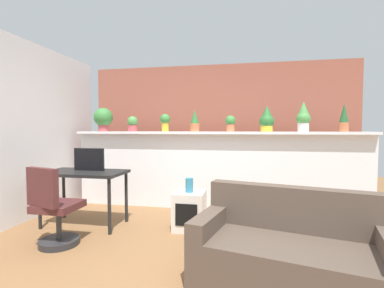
% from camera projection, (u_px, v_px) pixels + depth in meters
% --- Properties ---
extents(ground_plane, '(12.00, 12.00, 0.00)m').
position_uv_depth(ground_plane, '(191.00, 266.00, 2.71)').
color(ground_plane, brown).
extents(divider_wall, '(4.78, 0.16, 1.25)m').
position_uv_depth(divider_wall, '(215.00, 172.00, 4.63)').
color(divider_wall, white).
rests_on(divider_wall, ground).
extents(plant_shelf, '(4.78, 0.32, 0.04)m').
position_uv_depth(plant_shelf, '(215.00, 133.00, 4.56)').
color(plant_shelf, white).
rests_on(plant_shelf, divider_wall).
extents(brick_wall_behind, '(4.78, 0.10, 2.50)m').
position_uv_depth(brick_wall_behind, '(219.00, 133.00, 5.19)').
color(brick_wall_behind, '#9E5442').
rests_on(brick_wall_behind, ground).
extents(potted_plant_0, '(0.33, 0.33, 0.41)m').
position_uv_depth(potted_plant_0, '(103.00, 118.00, 4.94)').
color(potted_plant_0, '#B7474C').
rests_on(potted_plant_0, plant_shelf).
extents(potted_plant_1, '(0.18, 0.18, 0.26)m').
position_uv_depth(potted_plant_1, '(133.00, 124.00, 4.86)').
color(potted_plant_1, '#B7474C').
rests_on(potted_plant_1, plant_shelf).
extents(potted_plant_2, '(0.17, 0.17, 0.30)m').
position_uv_depth(potted_plant_2, '(165.00, 121.00, 4.70)').
color(potted_plant_2, gold).
rests_on(potted_plant_2, plant_shelf).
extents(potted_plant_3, '(0.16, 0.16, 0.35)m').
position_uv_depth(potted_plant_3, '(195.00, 121.00, 4.58)').
color(potted_plant_3, '#C66B42').
rests_on(potted_plant_3, plant_shelf).
extents(potted_plant_4, '(0.17, 0.17, 0.26)m').
position_uv_depth(potted_plant_4, '(230.00, 123.00, 4.54)').
color(potted_plant_4, '#C66B42').
rests_on(potted_plant_4, plant_shelf).
extents(potted_plant_5, '(0.23, 0.23, 0.41)m').
position_uv_depth(potted_plant_5, '(267.00, 119.00, 4.43)').
color(potted_plant_5, gold).
rests_on(potted_plant_5, plant_shelf).
extents(potted_plant_6, '(0.21, 0.21, 0.46)m').
position_uv_depth(potted_plant_6, '(303.00, 117.00, 4.31)').
color(potted_plant_6, silver).
rests_on(potted_plant_6, plant_shelf).
extents(potted_plant_7, '(0.13, 0.13, 0.42)m').
position_uv_depth(potted_plant_7, '(344.00, 118.00, 4.16)').
color(potted_plant_7, '#C66B42').
rests_on(potted_plant_7, plant_shelf).
extents(desk, '(1.10, 0.60, 0.75)m').
position_uv_depth(desk, '(84.00, 177.00, 3.84)').
color(desk, black).
rests_on(desk, ground).
extents(tv_monitor, '(0.44, 0.04, 0.31)m').
position_uv_depth(tv_monitor, '(89.00, 159.00, 3.90)').
color(tv_monitor, black).
rests_on(tv_monitor, desk).
extents(office_chair, '(0.49, 0.50, 0.91)m').
position_uv_depth(office_chair, '(54.00, 213.00, 3.14)').
color(office_chair, '#262628').
rests_on(office_chair, ground).
extents(side_cube_shelf, '(0.40, 0.41, 0.50)m').
position_uv_depth(side_cube_shelf, '(189.00, 211.00, 3.70)').
color(side_cube_shelf, silver).
rests_on(side_cube_shelf, ground).
extents(vase_on_shelf, '(0.10, 0.10, 0.19)m').
position_uv_depth(vase_on_shelf, '(189.00, 185.00, 3.66)').
color(vase_on_shelf, teal).
rests_on(vase_on_shelf, side_cube_shelf).
extents(couch, '(1.69, 1.10, 0.80)m').
position_uv_depth(couch, '(290.00, 254.00, 2.35)').
color(couch, brown).
rests_on(couch, ground).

